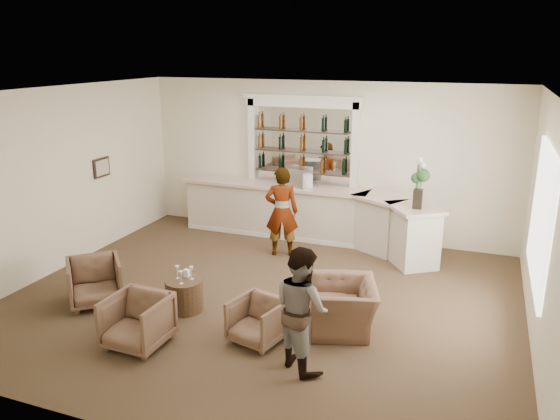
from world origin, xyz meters
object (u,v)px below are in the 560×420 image
object	(u,v)px
cocktail_table	(184,295)
sommelier	(282,212)
guest	(301,308)
bar_counter	(310,214)
armchair_right	(258,321)
armchair_far	(343,306)
espresso_machine	(298,177)
flower_vase	(419,180)
armchair_left	(95,282)
armchair_center	(137,321)

from	to	relation	value
cocktail_table	sommelier	bearing A→B (deg)	78.36
cocktail_table	guest	bearing A→B (deg)	-20.91
bar_counter	guest	size ratio (longest dim) A/B	3.53
armchair_right	armchair_far	distance (m)	1.28
cocktail_table	espresso_machine	size ratio (longest dim) A/B	1.23
armchair_right	flower_vase	world-z (taller)	flower_vase
guest	armchair_left	size ratio (longest dim) A/B	1.98
bar_counter	armchair_left	size ratio (longest dim) A/B	6.99
cocktail_table	armchair_right	xyz separation A→B (m)	(1.44, -0.48, 0.06)
armchair_far	cocktail_table	bearing A→B (deg)	-100.68
cocktail_table	armchair_center	distance (m)	1.16
guest	flower_vase	size ratio (longest dim) A/B	1.72
cocktail_table	armchair_far	xyz separation A→B (m)	(2.45, 0.32, 0.10)
armchair_right	flower_vase	xyz separation A→B (m)	(1.65, 3.53, 1.36)
bar_counter	armchair_right	bearing A→B (deg)	-81.84
sommelier	armchair_right	xyz separation A→B (m)	(0.87, -3.26, -0.57)
guest	armchair_left	bearing A→B (deg)	28.03
cocktail_table	armchair_center	bearing A→B (deg)	-92.30
guest	armchair_center	bearing A→B (deg)	44.54
cocktail_table	espresso_machine	world-z (taller)	espresso_machine
espresso_machine	flower_vase	size ratio (longest dim) A/B	0.50
sommelier	armchair_left	bearing A→B (deg)	39.59
armchair_right	armchair_left	bearing A→B (deg)	-169.04
guest	bar_counter	bearing A→B (deg)	-37.14
armchair_left	armchair_far	size ratio (longest dim) A/B	0.76
armchair_left	armchair_right	distance (m)	2.89
armchair_center	armchair_left	bearing A→B (deg)	150.04
cocktail_table	bar_counter	bearing A→B (deg)	77.60
bar_counter	espresso_machine	xyz separation A→B (m)	(-0.28, 0.03, 0.77)
cocktail_table	flower_vase	size ratio (longest dim) A/B	0.61
cocktail_table	sommelier	world-z (taller)	sommelier
armchair_left	espresso_machine	world-z (taller)	espresso_machine
espresso_machine	guest	bearing A→B (deg)	-57.01
sommelier	flower_vase	world-z (taller)	flower_vase
sommelier	armchair_center	world-z (taller)	sommelier
guest	armchair_center	world-z (taller)	guest
bar_counter	armchair_right	world-z (taller)	bar_counter
bar_counter	sommelier	bearing A→B (deg)	-104.48
guest	espresso_machine	size ratio (longest dim) A/B	3.46
sommelier	armchair_left	size ratio (longest dim) A/B	2.16
guest	armchair_center	distance (m)	2.31
armchair_center	flower_vase	world-z (taller)	flower_vase
armchair_left	armchair_right	xyz separation A→B (m)	(2.89, -0.18, -0.06)
armchair_left	flower_vase	world-z (taller)	flower_vase
cocktail_table	sommelier	xyz separation A→B (m)	(0.57, 2.78, 0.64)
bar_counter	guest	bearing A→B (deg)	-73.59
bar_counter	armchair_far	world-z (taller)	bar_counter
cocktail_table	armchair_far	world-z (taller)	armchair_far
sommelier	armchair_center	bearing A→B (deg)	63.85
cocktail_table	armchair_center	xyz separation A→B (m)	(-0.05, -1.16, 0.11)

